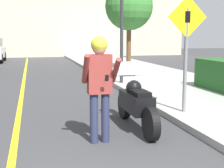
% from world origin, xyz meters
% --- Properties ---
extents(road_center_line, '(0.12, 36.00, 0.01)m').
position_xyz_m(road_center_line, '(-0.60, 6.00, 0.00)').
color(road_center_line, yellow).
rests_on(road_center_line, ground).
extents(building_backdrop, '(28.00, 1.20, 9.31)m').
position_xyz_m(building_backdrop, '(0.00, 26.00, 4.66)').
color(building_backdrop, beige).
rests_on(building_backdrop, ground).
extents(motorcycle, '(0.62, 2.21, 1.28)m').
position_xyz_m(motorcycle, '(1.72, 3.19, 0.50)').
color(motorcycle, black).
rests_on(motorcycle, ground).
extents(person_biker, '(0.59, 0.49, 1.83)m').
position_xyz_m(person_biker, '(0.84, 2.51, 1.14)').
color(person_biker, '#282D4C').
rests_on(person_biker, ground).
extents(crossing_sign, '(0.91, 0.08, 2.55)m').
position_xyz_m(crossing_sign, '(3.03, 3.66, 1.68)').
color(crossing_sign, slate).
rests_on(crossing_sign, sidewalk_curb).
extents(traffic_light, '(0.26, 0.30, 3.95)m').
position_xyz_m(traffic_light, '(2.90, 8.25, 2.87)').
color(traffic_light, '#2D2D30').
rests_on(traffic_light, sidewalk_curb).
extents(street_tree, '(2.41, 2.41, 4.38)m').
position_xyz_m(street_tree, '(4.59, 12.73, 3.30)').
color(street_tree, brown).
rests_on(street_tree, sidewalk_curb).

